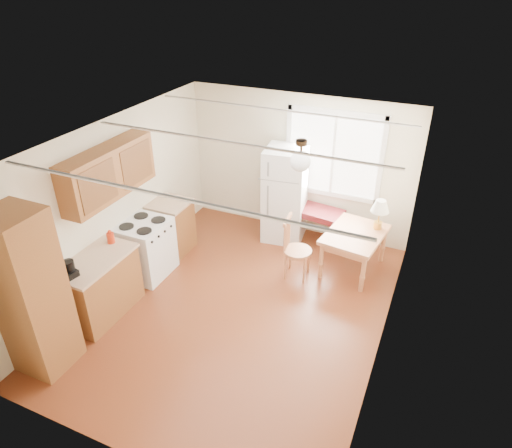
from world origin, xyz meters
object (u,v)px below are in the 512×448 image
Objects in this scene: bench at (304,210)px; dining_table at (355,239)px; refrigerator at (285,195)px; chair at (292,244)px.

bench is 1.21m from dining_table.
refrigerator reaches higher than dining_table.
refrigerator is 0.44m from bench.
dining_table is at bearing -28.05° from refrigerator.
chair reaches higher than bench.
chair is (0.52, -1.05, -0.26)m from refrigerator.
dining_table is at bearing 26.76° from chair.
chair is at bearing -70.91° from refrigerator.
dining_table is (1.37, -0.52, -0.26)m from refrigerator.
chair reaches higher than dining_table.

